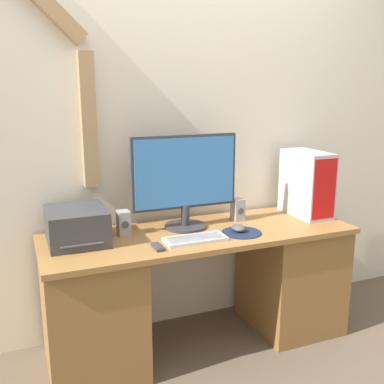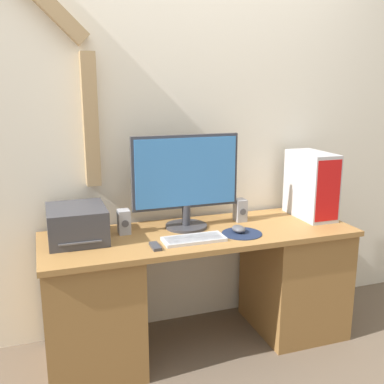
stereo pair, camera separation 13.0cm
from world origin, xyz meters
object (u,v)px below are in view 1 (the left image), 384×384
mouse (238,228)px  computer_tower (307,184)px  monitor (185,177)px  printer (77,226)px  keyboard (195,239)px  remote_control (158,247)px  speaker_right (238,209)px  speaker_left (124,223)px

mouse → computer_tower: computer_tower is taller
monitor → computer_tower: (0.81, -0.04, -0.09)m
printer → computer_tower: bearing=-0.8°
keyboard → remote_control: keyboard is taller
speaker_right → computer_tower: bearing=-7.4°
speaker_left → speaker_right: bearing=0.6°
mouse → remote_control: size_ratio=0.88×
mouse → speaker_left: speaker_left is taller
speaker_left → speaker_right: size_ratio=1.00×
mouse → speaker_left: (-0.61, 0.20, 0.04)m
keyboard → printer: printer is taller
keyboard → speaker_right: (0.39, 0.25, 0.06)m
keyboard → computer_tower: 0.89m
keyboard → speaker_left: (-0.33, 0.24, 0.06)m
printer → keyboard: bearing=-20.0°
keyboard → monitor: bearing=81.7°
speaker_right → remote_control: (-0.61, -0.29, -0.06)m
printer → speaker_left: 0.26m
speaker_left → speaker_right: 0.71m
monitor → mouse: monitor is taller
monitor → computer_tower: size_ratio=1.53×
speaker_right → keyboard: bearing=-146.9°
remote_control → speaker_right: bearing=25.4°
keyboard → remote_control: size_ratio=2.96×
printer → speaker_left: printer is taller
mouse → printer: (-0.87, 0.17, 0.07)m
speaker_right → monitor: bearing=-177.7°
speaker_right → remote_control: speaker_right is taller
keyboard → computer_tower: (0.84, 0.19, 0.19)m
keyboard → remote_control: bearing=-170.6°
keyboard → speaker_right: 0.46m
speaker_right → speaker_left: bearing=-179.4°
speaker_left → remote_control: bearing=-69.2°
keyboard → mouse: mouse is taller
keyboard → computer_tower: bearing=12.9°
remote_control → computer_tower: bearing=12.2°
mouse → printer: bearing=169.0°
computer_tower → speaker_left: size_ratio=3.02×
mouse → speaker_right: speaker_right is taller
monitor → speaker_left: 0.43m
monitor → mouse: size_ratio=6.34×
monitor → computer_tower: 0.81m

